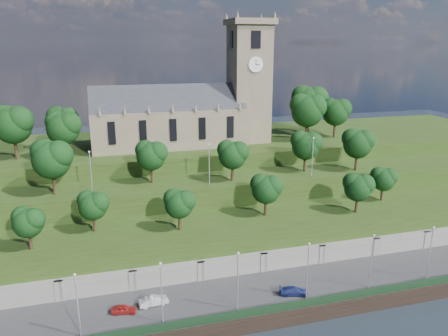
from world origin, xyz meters
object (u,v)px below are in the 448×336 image
object	(u,v)px
church	(190,110)
car_middle	(153,301)
car_right	(294,291)
car_left	(124,309)

from	to	relation	value
church	car_middle	size ratio (longest dim) A/B	9.65
church	car_middle	distance (m)	46.08
car_middle	car_right	xyz separation A→B (m)	(19.40, -2.81, -0.08)
church	car_right	world-z (taller)	church
car_right	car_middle	bearing A→B (deg)	97.40
church	car_left	xyz separation A→B (m)	(-17.46, -40.14, -19.95)
car_left	church	bearing A→B (deg)	-10.48
church	car_left	bearing A→B (deg)	-113.51
church	car_middle	xyz separation A→B (m)	(-13.48, -39.34, -19.86)
car_left	car_middle	world-z (taller)	car_middle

